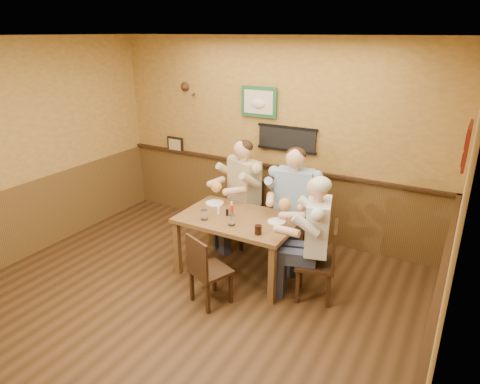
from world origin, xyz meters
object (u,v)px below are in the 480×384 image
object	(u,v)px
diner_tan_shirt	(244,198)
water_glass_mid	(232,220)
dining_table	(238,224)
salt_shaker	(219,210)
chair_back_left	(244,212)
cola_tumbler	(258,230)
diner_white_elder	(317,246)
chair_right_end	(316,261)
chair_near_side	(211,269)
chair_back_right	(293,226)
diner_blue_polo	(294,211)
hot_sauce_bottle	(232,211)
pepper_shaker	(227,212)
water_glass_left	(204,215)

from	to	relation	value
diner_tan_shirt	water_glass_mid	xyz separation A→B (m)	(0.37, -0.97, 0.14)
dining_table	salt_shaker	world-z (taller)	salt_shaker
chair_back_left	salt_shaker	size ratio (longest dim) A/B	10.03
water_glass_mid	cola_tumbler	bearing A→B (deg)	-9.05
diner_tan_shirt	diner_white_elder	xyz separation A→B (m)	(1.34, -0.79, -0.03)
chair_right_end	chair_near_side	size ratio (longest dim) A/B	1.09
chair_back_right	diner_blue_polo	world-z (taller)	diner_blue_polo
dining_table	cola_tumbler	distance (m)	0.52
dining_table	diner_white_elder	world-z (taller)	diner_white_elder
diner_blue_polo	diner_tan_shirt	bearing A→B (deg)	164.25
hot_sauce_bottle	pepper_shaker	bearing A→B (deg)	158.41
chair_near_side	diner_white_elder	distance (m)	1.18
diner_blue_polo	hot_sauce_bottle	xyz separation A→B (m)	(-0.51, -0.69, 0.16)
chair_back_right	chair_near_side	size ratio (longest dim) A/B	1.15
water_glass_mid	salt_shaker	xyz separation A→B (m)	(-0.30, 0.20, -0.01)
chair_right_end	water_glass_left	distance (m)	1.39
cola_tumbler	chair_back_right	bearing A→B (deg)	87.71
chair_back_left	salt_shaker	world-z (taller)	chair_back_left
water_glass_left	salt_shaker	bearing A→B (deg)	74.30
chair_near_side	water_glass_mid	distance (m)	0.61
chair_near_side	hot_sauce_bottle	xyz separation A→B (m)	(-0.11, 0.64, 0.43)
chair_right_end	diner_blue_polo	distance (m)	0.92
chair_near_side	dining_table	bearing A→B (deg)	-64.27
chair_near_side	salt_shaker	xyz separation A→B (m)	(-0.31, 0.67, 0.38)
dining_table	chair_back_left	distance (m)	0.83
chair_back_right	water_glass_left	size ratio (longest dim) A/B	7.92
hot_sauce_bottle	chair_back_left	bearing A→B (deg)	108.35
dining_table	water_glass_mid	xyz separation A→B (m)	(0.04, -0.23, 0.15)
water_glass_mid	dining_table	bearing A→B (deg)	99.80
chair_right_end	diner_white_elder	bearing A→B (deg)	0.00
chair_back_left	pepper_shaker	xyz separation A→B (m)	(0.19, -0.77, 0.32)
chair_back_right	diner_white_elder	size ratio (longest dim) A/B	0.74
diner_white_elder	water_glass_mid	distance (m)	1.00
diner_white_elder	water_glass_left	size ratio (longest dim) A/B	10.71
chair_back_right	hot_sauce_bottle	world-z (taller)	chair_back_right
dining_table	water_glass_left	size ratio (longest dim) A/B	11.60
salt_shaker	dining_table	bearing A→B (deg)	6.30
diner_white_elder	salt_shaker	distance (m)	1.28
chair_near_side	pepper_shaker	xyz separation A→B (m)	(-0.19, 0.68, 0.38)
water_glass_left	cola_tumbler	bearing A→B (deg)	-2.94
chair_near_side	water_glass_left	bearing A→B (deg)	-28.29
dining_table	pepper_shaker	world-z (taller)	pepper_shaker
dining_table	hot_sauce_bottle	world-z (taller)	hot_sauce_bottle
chair_back_right	water_glass_left	bearing A→B (deg)	-139.14
chair_right_end	salt_shaker	world-z (taller)	chair_right_end
pepper_shaker	diner_tan_shirt	bearing A→B (deg)	103.60
chair_near_side	salt_shaker	size ratio (longest dim) A/B	8.80
diner_tan_shirt	water_glass_left	size ratio (longest dim) A/B	11.17
water_glass_left	pepper_shaker	world-z (taller)	water_glass_left
chair_back_left	salt_shaker	bearing A→B (deg)	-61.04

